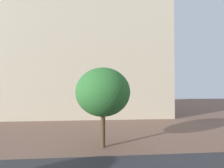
# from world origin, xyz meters

# --- Properties ---
(ground_plane) EXTENTS (120.00, 120.00, 0.00)m
(ground_plane) POSITION_xyz_m (0.00, 10.00, 0.00)
(ground_plane) COLOR brown
(landmark_building) EXTENTS (28.27, 12.86, 40.21)m
(landmark_building) POSITION_xyz_m (-3.20, 30.76, 12.09)
(landmark_building) COLOR beige
(landmark_building) RESTS_ON ground_plane
(tree_curb_far) EXTENTS (4.23, 4.23, 6.17)m
(tree_curb_far) POSITION_xyz_m (-0.36, 13.35, 4.25)
(tree_curb_far) COLOR #4C3823
(tree_curb_far) RESTS_ON ground_plane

